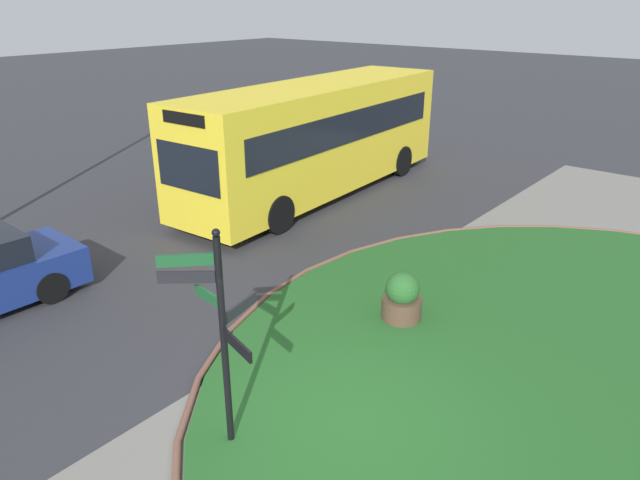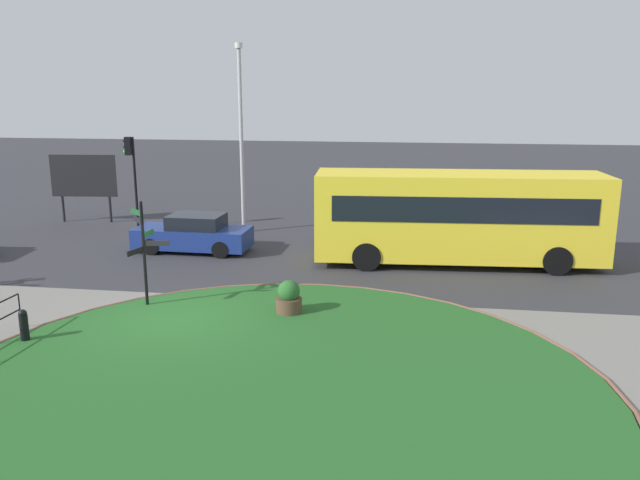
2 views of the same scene
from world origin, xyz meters
The scene contains 4 objects.
ground centered at (0.00, 0.00, 0.00)m, with size 120.00×120.00×0.00m, color #333338.
signpost_directional centered at (-1.21, 1.07, 1.84)m, with size 1.25×1.25×3.13m.
bus_yellow centered at (7.93, 7.15, 1.76)m, with size 10.21×3.10×3.29m.
planter_near_signpost centered at (2.99, 0.99, 0.47)m, with size 0.73×0.73×1.02m.
Camera 1 is at (-5.20, -3.85, 5.58)m, focal length 32.73 mm.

